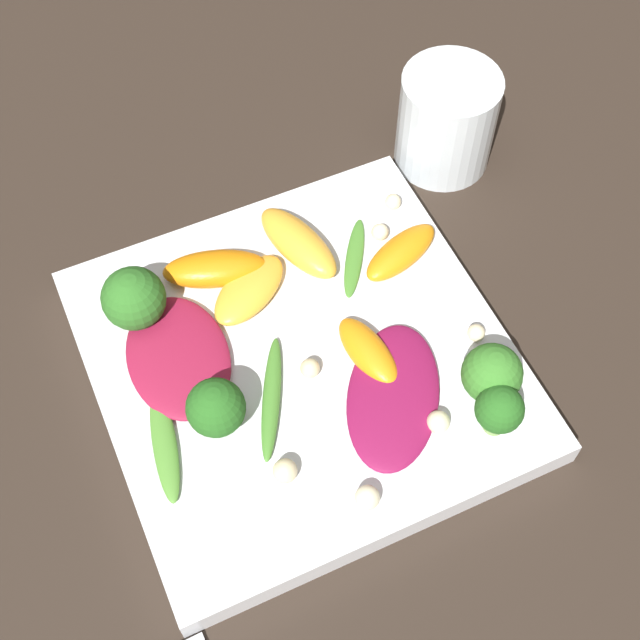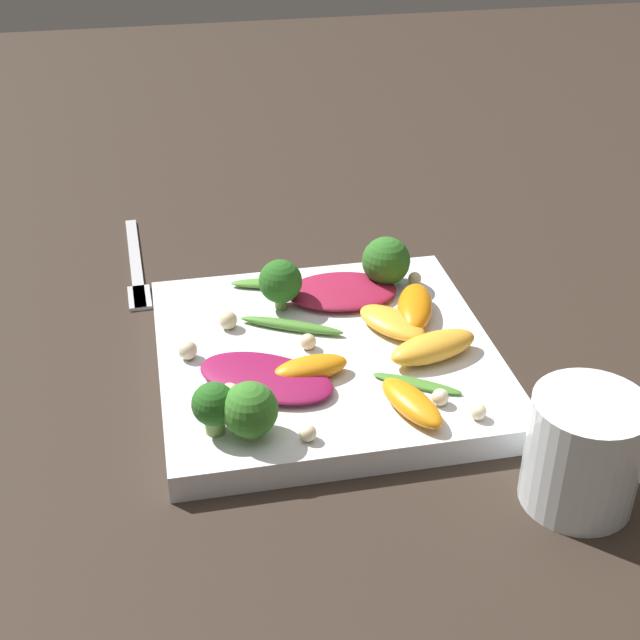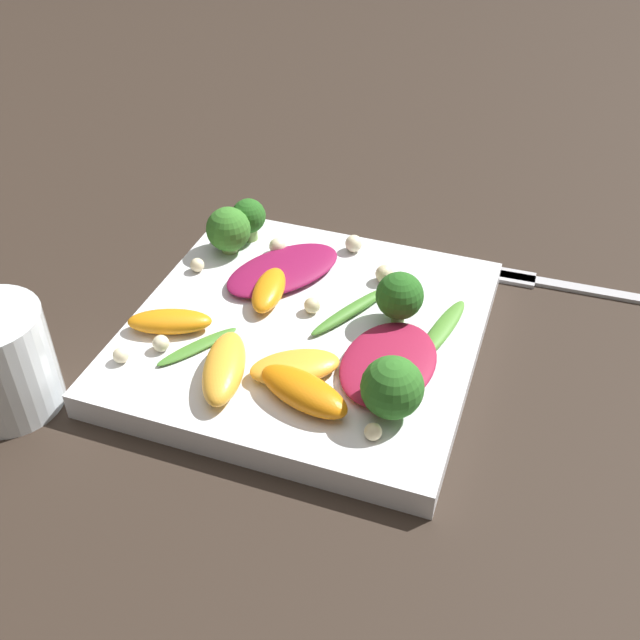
# 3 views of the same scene
# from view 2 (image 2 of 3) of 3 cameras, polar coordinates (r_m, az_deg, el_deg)

# --- Properties ---
(ground_plane) EXTENTS (2.40, 2.40, 0.00)m
(ground_plane) POSITION_cam_2_polar(r_m,az_deg,el_deg) (0.74, 0.37, -3.14)
(ground_plane) COLOR #2D231C
(plate) EXTENTS (0.27, 0.27, 0.02)m
(plate) POSITION_cam_2_polar(r_m,az_deg,el_deg) (0.73, 0.37, -2.43)
(plate) COLOR white
(plate) RESTS_ON ground_plane
(drinking_glass) EXTENTS (0.08, 0.08, 0.08)m
(drinking_glass) POSITION_cam_2_polar(r_m,az_deg,el_deg) (0.62, 16.49, -8.07)
(drinking_glass) COLOR white
(drinking_glass) RESTS_ON ground_plane
(fork) EXTENTS (0.19, 0.02, 0.01)m
(fork) POSITION_cam_2_polar(r_m,az_deg,el_deg) (0.90, -11.67, 3.15)
(fork) COLOR #B2B2B7
(fork) RESTS_ON ground_plane
(radicchio_leaf_0) EXTENTS (0.08, 0.10, 0.01)m
(radicchio_leaf_0) POSITION_cam_2_polar(r_m,az_deg,el_deg) (0.79, 1.40, 1.86)
(radicchio_leaf_0) COLOR maroon
(radicchio_leaf_0) RESTS_ON plate
(radicchio_leaf_1) EXTENTS (0.11, 0.12, 0.01)m
(radicchio_leaf_1) POSITION_cam_2_polar(r_m,az_deg,el_deg) (0.68, -3.49, -3.69)
(radicchio_leaf_1) COLOR maroon
(radicchio_leaf_1) RESTS_ON plate
(orange_segment_0) EXTENTS (0.07, 0.06, 0.02)m
(orange_segment_0) POSITION_cam_2_polar(r_m,az_deg,el_deg) (0.75, 4.62, -0.16)
(orange_segment_0) COLOR #FCAD33
(orange_segment_0) RESTS_ON plate
(orange_segment_1) EXTENTS (0.03, 0.06, 0.02)m
(orange_segment_1) POSITION_cam_2_polar(r_m,az_deg,el_deg) (0.69, -0.61, -3.10)
(orange_segment_1) COLOR orange
(orange_segment_1) RESTS_ON plate
(orange_segment_2) EXTENTS (0.07, 0.05, 0.02)m
(orange_segment_2) POSITION_cam_2_polar(r_m,az_deg,el_deg) (0.65, 5.88, -5.29)
(orange_segment_2) COLOR orange
(orange_segment_2) RESTS_ON plate
(orange_segment_3) EXTENTS (0.05, 0.08, 0.02)m
(orange_segment_3) POSITION_cam_2_polar(r_m,az_deg,el_deg) (0.71, 7.26, -1.73)
(orange_segment_3) COLOR #FCAD33
(orange_segment_3) RESTS_ON plate
(orange_segment_4) EXTENTS (0.08, 0.05, 0.02)m
(orange_segment_4) POSITION_cam_2_polar(r_m,az_deg,el_deg) (0.76, 6.09, 0.83)
(orange_segment_4) COLOR orange
(orange_segment_4) RESTS_ON plate
(broccoli_floret_0) EXTENTS (0.04, 0.04, 0.04)m
(broccoli_floret_0) POSITION_cam_2_polar(r_m,az_deg,el_deg) (0.62, -4.50, -5.78)
(broccoli_floret_0) COLOR #84AD5B
(broccoli_floret_0) RESTS_ON plate
(broccoli_floret_1) EXTENTS (0.04, 0.04, 0.04)m
(broccoli_floret_1) POSITION_cam_2_polar(r_m,az_deg,el_deg) (0.77, -2.55, 2.45)
(broccoli_floret_1) COLOR #7A9E51
(broccoli_floret_1) RESTS_ON plate
(broccoli_floret_2) EXTENTS (0.04, 0.04, 0.05)m
(broccoli_floret_2) POSITION_cam_2_polar(r_m,az_deg,el_deg) (0.80, 4.25, 3.77)
(broccoli_floret_2) COLOR #84AD5B
(broccoli_floret_2) RESTS_ON plate
(broccoli_floret_3) EXTENTS (0.03, 0.03, 0.04)m
(broccoli_floret_3) POSITION_cam_2_polar(r_m,az_deg,el_deg) (0.63, -6.82, -5.47)
(broccoli_floret_3) COLOR #7A9E51
(broccoli_floret_3) RESTS_ON plate
(arugula_sprig_0) EXTENTS (0.03, 0.08, 0.01)m
(arugula_sprig_0) POSITION_cam_2_polar(r_m,az_deg,el_deg) (0.81, -2.84, 2.36)
(arugula_sprig_0) COLOR #518E33
(arugula_sprig_0) RESTS_ON plate
(arugula_sprig_1) EXTENTS (0.05, 0.09, 0.01)m
(arugula_sprig_1) POSITION_cam_2_polar(r_m,az_deg,el_deg) (0.75, -1.84, -0.35)
(arugula_sprig_1) COLOR #47842D
(arugula_sprig_1) RESTS_ON plate
(arugula_sprig_2) EXTENTS (0.05, 0.07, 0.00)m
(arugula_sprig_2) POSITION_cam_2_polar(r_m,az_deg,el_deg) (0.68, 6.22, -4.06)
(arugula_sprig_2) COLOR #47842D
(arugula_sprig_2) RESTS_ON plate
(macadamia_nut_0) EXTENTS (0.01, 0.01, 0.01)m
(macadamia_nut_0) POSITION_cam_2_polar(r_m,az_deg,el_deg) (0.67, 7.71, -4.92)
(macadamia_nut_0) COLOR beige
(macadamia_nut_0) RESTS_ON plate
(macadamia_nut_1) EXTENTS (0.01, 0.01, 0.01)m
(macadamia_nut_1) POSITION_cam_2_polar(r_m,az_deg,el_deg) (0.63, -0.77, -7.24)
(macadamia_nut_1) COLOR beige
(macadamia_nut_1) RESTS_ON plate
(macadamia_nut_2) EXTENTS (0.01, 0.01, 0.01)m
(macadamia_nut_2) POSITION_cam_2_polar(r_m,az_deg,el_deg) (0.82, 6.08, 2.66)
(macadamia_nut_2) COLOR beige
(macadamia_nut_2) RESTS_ON plate
(macadamia_nut_3) EXTENTS (0.01, 0.01, 0.01)m
(macadamia_nut_3) POSITION_cam_2_polar(r_m,az_deg,el_deg) (0.66, 10.10, -5.80)
(macadamia_nut_3) COLOR beige
(macadamia_nut_3) RESTS_ON plate
(macadamia_nut_4) EXTENTS (0.01, 0.01, 0.01)m
(macadamia_nut_4) POSITION_cam_2_polar(r_m,az_deg,el_deg) (0.72, -0.83, -1.23)
(macadamia_nut_4) COLOR beige
(macadamia_nut_4) RESTS_ON plate
(macadamia_nut_5) EXTENTS (0.02, 0.02, 0.02)m
(macadamia_nut_5) POSITION_cam_2_polar(r_m,az_deg,el_deg) (0.67, -5.79, -4.66)
(macadamia_nut_5) COLOR beige
(macadamia_nut_5) RESTS_ON plate
(macadamia_nut_6) EXTENTS (0.02, 0.02, 0.02)m
(macadamia_nut_6) POSITION_cam_2_polar(r_m,az_deg,el_deg) (0.72, -8.48, -1.91)
(macadamia_nut_6) COLOR beige
(macadamia_nut_6) RESTS_ON plate
(macadamia_nut_7) EXTENTS (0.02, 0.02, 0.02)m
(macadamia_nut_7) POSITION_cam_2_polar(r_m,az_deg,el_deg) (0.75, -5.92, -0.01)
(macadamia_nut_7) COLOR beige
(macadamia_nut_7) RESTS_ON plate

